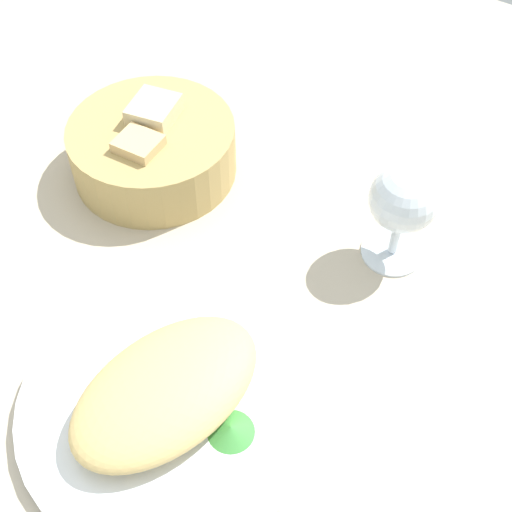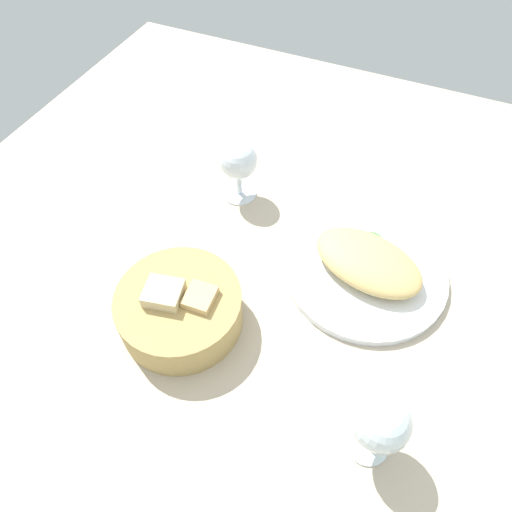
# 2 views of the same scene
# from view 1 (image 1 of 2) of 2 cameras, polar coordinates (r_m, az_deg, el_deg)

# --- Properties ---
(ground_plane) EXTENTS (1.40, 1.40, 0.02)m
(ground_plane) POSITION_cam_1_polar(r_m,az_deg,el_deg) (0.74, -6.81, -2.69)
(ground_plane) COLOR #BAAB93
(plate) EXTENTS (0.27, 0.27, 0.01)m
(plate) POSITION_cam_1_polar(r_m,az_deg,el_deg) (0.65, -7.07, -11.89)
(plate) COLOR white
(plate) RESTS_ON ground_plane
(omelette) EXTENTS (0.21, 0.16, 0.04)m
(omelette) POSITION_cam_1_polar(r_m,az_deg,el_deg) (0.63, -7.32, -10.75)
(omelette) COLOR #D6B56C
(omelette) RESTS_ON plate
(lettuce_garnish) EXTENTS (0.04, 0.04, 0.01)m
(lettuce_garnish) POSITION_cam_1_polar(r_m,az_deg,el_deg) (0.62, -2.06, -13.88)
(lettuce_garnish) COLOR #3E8E3C
(lettuce_garnish) RESTS_ON plate
(bread_basket) EXTENTS (0.19, 0.19, 0.09)m
(bread_basket) POSITION_cam_1_polar(r_m,az_deg,el_deg) (0.82, -8.37, 8.65)
(bread_basket) COLOR tan
(bread_basket) RESTS_ON ground_plane
(wine_glass_near) EXTENTS (0.07, 0.07, 0.12)m
(wine_glass_near) POSITION_cam_1_polar(r_m,az_deg,el_deg) (0.71, 11.87, 4.23)
(wine_glass_near) COLOR silver
(wine_glass_near) RESTS_ON ground_plane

